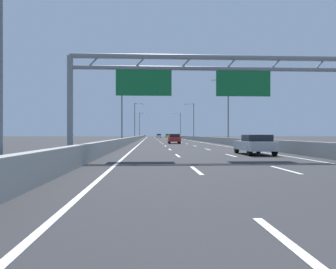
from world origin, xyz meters
The scene contains 51 objects.
ground_plane centered at (0.00, 100.00, 0.00)m, with size 260.00×260.00×0.00m, color #2D2D30.
lane_dash_left_0 centered at (-1.80, 3.50, 0.01)m, with size 0.16×3.00×0.01m, color white.
lane_dash_left_1 centered at (-1.80, 12.50, 0.01)m, with size 0.16×3.00×0.01m, color white.
lane_dash_left_2 centered at (-1.80, 21.50, 0.01)m, with size 0.16×3.00×0.01m, color white.
lane_dash_left_3 centered at (-1.80, 30.50, 0.01)m, with size 0.16×3.00×0.01m, color white.
lane_dash_left_4 centered at (-1.80, 39.50, 0.01)m, with size 0.16×3.00×0.01m, color white.
lane_dash_left_5 centered at (-1.80, 48.50, 0.01)m, with size 0.16×3.00×0.01m, color white.
lane_dash_left_6 centered at (-1.80, 57.50, 0.01)m, with size 0.16×3.00×0.01m, color white.
lane_dash_left_7 centered at (-1.80, 66.50, 0.01)m, with size 0.16×3.00×0.01m, color white.
lane_dash_left_8 centered at (-1.80, 75.50, 0.01)m, with size 0.16×3.00×0.01m, color white.
lane_dash_left_9 centered at (-1.80, 84.50, 0.01)m, with size 0.16×3.00×0.01m, color white.
lane_dash_left_10 centered at (-1.80, 93.50, 0.01)m, with size 0.16×3.00×0.01m, color white.
lane_dash_left_11 centered at (-1.80, 102.50, 0.01)m, with size 0.16×3.00×0.01m, color white.
lane_dash_left_12 centered at (-1.80, 111.50, 0.01)m, with size 0.16×3.00×0.01m, color white.
lane_dash_left_13 centered at (-1.80, 120.50, 0.01)m, with size 0.16×3.00×0.01m, color white.
lane_dash_left_14 centered at (-1.80, 129.50, 0.01)m, with size 0.16×3.00×0.01m, color white.
lane_dash_left_15 centered at (-1.80, 138.50, 0.01)m, with size 0.16×3.00×0.01m, color white.
lane_dash_left_16 centered at (-1.80, 147.50, 0.01)m, with size 0.16×3.00×0.01m, color white.
lane_dash_left_17 centered at (-1.80, 156.50, 0.01)m, with size 0.16×3.00×0.01m, color white.
lane_dash_right_1 centered at (1.80, 12.50, 0.01)m, with size 0.16×3.00×0.01m, color white.
lane_dash_right_2 centered at (1.80, 21.50, 0.01)m, with size 0.16×3.00×0.01m, color white.
lane_dash_right_3 centered at (1.80, 30.50, 0.01)m, with size 0.16×3.00×0.01m, color white.
lane_dash_right_4 centered at (1.80, 39.50, 0.01)m, with size 0.16×3.00×0.01m, color white.
lane_dash_right_5 centered at (1.80, 48.50, 0.01)m, with size 0.16×3.00×0.01m, color white.
lane_dash_right_6 centered at (1.80, 57.50, 0.01)m, with size 0.16×3.00×0.01m, color white.
lane_dash_right_7 centered at (1.80, 66.50, 0.01)m, with size 0.16×3.00×0.01m, color white.
lane_dash_right_8 centered at (1.80, 75.50, 0.01)m, with size 0.16×3.00×0.01m, color white.
lane_dash_right_9 centered at (1.80, 84.50, 0.01)m, with size 0.16×3.00×0.01m, color white.
lane_dash_right_10 centered at (1.80, 93.50, 0.01)m, with size 0.16×3.00×0.01m, color white.
lane_dash_right_11 centered at (1.80, 102.50, 0.01)m, with size 0.16×3.00×0.01m, color white.
lane_dash_right_12 centered at (1.80, 111.50, 0.01)m, with size 0.16×3.00×0.01m, color white.
lane_dash_right_13 centered at (1.80, 120.50, 0.01)m, with size 0.16×3.00×0.01m, color white.
lane_dash_right_14 centered at (1.80, 129.50, 0.01)m, with size 0.16×3.00×0.01m, color white.
lane_dash_right_15 centered at (1.80, 138.50, 0.01)m, with size 0.16×3.00×0.01m, color white.
lane_dash_right_16 centered at (1.80, 147.50, 0.01)m, with size 0.16×3.00×0.01m, color white.
lane_dash_right_17 centered at (1.80, 156.50, 0.01)m, with size 0.16×3.00×0.01m, color white.
edge_line_left centered at (-5.25, 88.00, 0.01)m, with size 0.16×176.00×0.01m, color white.
edge_line_right centered at (5.25, 88.00, 0.01)m, with size 0.16×176.00×0.01m, color white.
barrier_left centered at (-6.90, 110.00, 0.47)m, with size 0.45×220.00×0.95m.
barrier_right centered at (6.90, 110.00, 0.47)m, with size 0.45×220.00×0.95m.
sign_gantry centered at (-0.21, 19.77, 4.85)m, with size 17.31×0.36×6.36m.
streetlamp_left_mid centered at (-7.47, 47.11, 5.40)m, with size 2.58×0.28×9.50m.
streetlamp_right_mid centered at (7.47, 47.11, 5.40)m, with size 2.58×0.28×9.50m.
streetlamp_left_far centered at (-7.47, 85.61, 5.40)m, with size 2.58×0.28×9.50m.
streetlamp_right_far centered at (7.47, 85.61, 5.40)m, with size 2.58×0.28×9.50m.
streetlamp_left_distant centered at (-7.47, 124.11, 5.40)m, with size 2.58×0.28×9.50m.
streetlamp_right_distant centered at (7.47, 124.11, 5.40)m, with size 2.58×0.28×9.50m.
yellow_car centered at (3.52, 137.00, 0.78)m, with size 1.78×4.60×1.52m.
red_car centered at (0.03, 50.24, 0.76)m, with size 1.75×4.16×1.48m.
white_car centered at (-0.21, 135.11, 0.79)m, with size 1.88×4.68×1.56m.
silver_car centered at (3.74, 22.44, 0.73)m, with size 1.89×4.40×1.40m.
Camera 1 is at (-3.61, -0.55, 1.44)m, focal length 35.45 mm.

